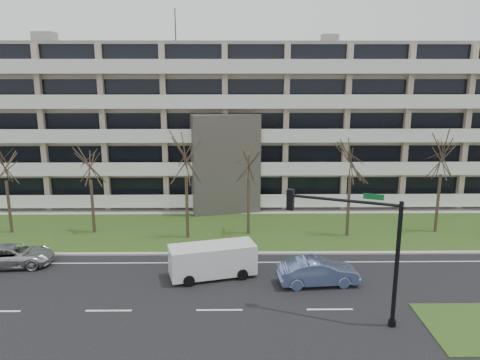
{
  "coord_description": "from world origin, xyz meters",
  "views": [
    {
      "loc": [
        0.84,
        -23.12,
        12.56
      ],
      "look_at": [
        1.23,
        10.0,
        4.94
      ],
      "focal_mm": 35.0,
      "sensor_mm": 36.0,
      "label": 1
    }
  ],
  "objects_px": {
    "white_van": "(214,258)",
    "traffic_signal": "(358,239)",
    "silver_pickup": "(13,256)",
    "blue_sedan": "(318,272)"
  },
  "relations": [
    {
      "from": "silver_pickup",
      "to": "white_van",
      "type": "xyz_separation_m",
      "value": [
        13.41,
        -1.8,
        0.52
      ]
    },
    {
      "from": "silver_pickup",
      "to": "white_van",
      "type": "relative_size",
      "value": 0.91
    },
    {
      "from": "traffic_signal",
      "to": "silver_pickup",
      "type": "bearing_deg",
      "value": -177.16
    },
    {
      "from": "white_van",
      "to": "traffic_signal",
      "type": "xyz_separation_m",
      "value": [
        7.53,
        -5.35,
        3.16
      ]
    },
    {
      "from": "white_van",
      "to": "traffic_signal",
      "type": "relative_size",
      "value": 0.83
    },
    {
      "from": "white_van",
      "to": "traffic_signal",
      "type": "height_order",
      "value": "traffic_signal"
    },
    {
      "from": "blue_sedan",
      "to": "white_van",
      "type": "bearing_deg",
      "value": 73.55
    },
    {
      "from": "silver_pickup",
      "to": "traffic_signal",
      "type": "height_order",
      "value": "traffic_signal"
    },
    {
      "from": "silver_pickup",
      "to": "white_van",
      "type": "bearing_deg",
      "value": -104.95
    },
    {
      "from": "silver_pickup",
      "to": "blue_sedan",
      "type": "height_order",
      "value": "blue_sedan"
    }
  ]
}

